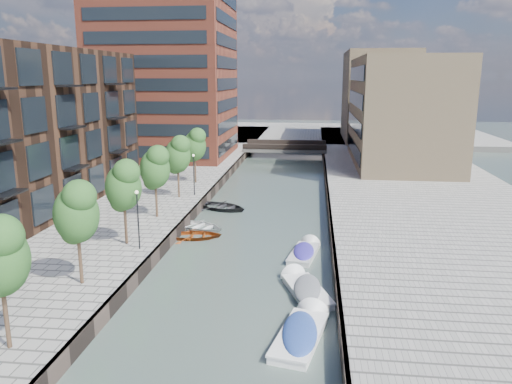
% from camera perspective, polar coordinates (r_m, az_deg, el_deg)
% --- Properties ---
extents(water, '(300.00, 300.00, 0.00)m').
position_cam_1_polar(water, '(49.21, 1.16, -1.71)').
color(water, '#38473F').
rests_on(water, ground).
extents(quay_right, '(20.00, 140.00, 1.00)m').
position_cam_1_polar(quay_right, '(50.20, 19.67, -1.60)').
color(quay_right, gray).
rests_on(quay_right, ground).
extents(quay_wall_left, '(0.25, 140.00, 1.00)m').
position_cam_1_polar(quay_wall_left, '(50.01, -5.81, -0.94)').
color(quay_wall_left, '#332823').
rests_on(quay_wall_left, ground).
extents(quay_wall_right, '(0.25, 140.00, 1.00)m').
position_cam_1_polar(quay_wall_right, '(48.90, 8.30, -1.34)').
color(quay_wall_right, '#332823').
rests_on(quay_wall_right, ground).
extents(far_closure, '(80.00, 40.00, 1.00)m').
position_cam_1_polar(far_closure, '(108.13, 4.24, 6.66)').
color(far_closure, gray).
rests_on(far_closure, ground).
extents(apartment_block, '(8.00, 38.00, 14.00)m').
position_cam_1_polar(apartment_block, '(44.92, -26.63, 5.87)').
color(apartment_block, black).
rests_on(apartment_block, quay_left).
extents(tower, '(18.00, 18.00, 30.00)m').
position_cam_1_polar(tower, '(75.56, -10.28, 15.50)').
color(tower, brown).
rests_on(tower, quay_left).
extents(tan_block_near, '(12.00, 25.00, 14.00)m').
position_cam_1_polar(tan_block_near, '(70.45, 16.21, 8.87)').
color(tan_block_near, tan).
rests_on(tan_block_near, quay_right).
extents(tan_block_far, '(12.00, 20.00, 16.00)m').
position_cam_1_polar(tan_block_far, '(96.11, 13.74, 10.61)').
color(tan_block_far, tan).
rests_on(tan_block_far, quay_right).
extents(bridge, '(13.00, 6.00, 1.30)m').
position_cam_1_polar(bridge, '(80.27, 3.37, 5.07)').
color(bridge, gray).
rests_on(bridge, ground).
extents(tree_2, '(2.50, 2.50, 5.95)m').
position_cam_1_polar(tree_2, '(29.42, -19.87, -2.01)').
color(tree_2, '#382619').
rests_on(tree_2, quay_left).
extents(tree_3, '(2.50, 2.50, 5.95)m').
position_cam_1_polar(tree_3, '(35.63, -14.94, 0.88)').
color(tree_3, '#382619').
rests_on(tree_3, quay_left).
extents(tree_4, '(2.50, 2.50, 5.95)m').
position_cam_1_polar(tree_4, '(42.09, -11.49, 2.89)').
color(tree_4, '#382619').
rests_on(tree_4, quay_left).
extents(tree_5, '(2.50, 2.50, 5.95)m').
position_cam_1_polar(tree_5, '(48.69, -8.96, 4.36)').
color(tree_5, '#382619').
rests_on(tree_5, quay_left).
extents(tree_6, '(2.50, 2.50, 5.95)m').
position_cam_1_polar(tree_6, '(55.40, -7.03, 5.47)').
color(tree_6, '#382619').
rests_on(tree_6, quay_left).
extents(lamp_1, '(0.24, 0.24, 4.12)m').
position_cam_1_polar(lamp_1, '(34.68, -13.36, -2.42)').
color(lamp_1, black).
rests_on(lamp_1, quay_left).
extents(lamp_2, '(0.24, 0.24, 4.12)m').
position_cam_1_polar(lamp_2, '(49.62, -7.13, 2.48)').
color(lamp_2, black).
rests_on(lamp_2, quay_left).
extents(sloop_2, '(4.69, 3.69, 0.88)m').
position_cam_1_polar(sloop_2, '(40.19, -6.95, -5.24)').
color(sloop_2, '#88360E').
rests_on(sloop_2, ground).
extents(sloop_3, '(5.44, 4.78, 0.94)m').
position_cam_1_polar(sloop_3, '(42.45, -6.46, -4.22)').
color(sloop_3, silver).
rests_on(sloop_3, ground).
extents(sloop_4, '(5.95, 5.21, 1.03)m').
position_cam_1_polar(sloop_4, '(48.33, -3.83, -2.01)').
color(sloop_4, black).
rests_on(sloop_4, ground).
extents(motorboat_0, '(2.96, 5.68, 1.80)m').
position_cam_1_polar(motorboat_0, '(25.74, 5.30, -15.67)').
color(motorboat_0, white).
rests_on(motorboat_0, ground).
extents(motorboat_3, '(2.40, 4.87, 1.55)m').
position_cam_1_polar(motorboat_3, '(36.45, 5.61, -6.84)').
color(motorboat_3, silver).
rests_on(motorboat_3, ground).
extents(motorboat_4, '(3.36, 5.33, 1.68)m').
position_cam_1_polar(motorboat_4, '(30.46, 5.56, -10.94)').
color(motorboat_4, white).
rests_on(motorboat_4, ground).
extents(car, '(2.04, 4.05, 1.32)m').
position_cam_1_polar(car, '(69.10, 12.27, 3.72)').
color(car, '#ABAEB0').
rests_on(car, quay_right).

